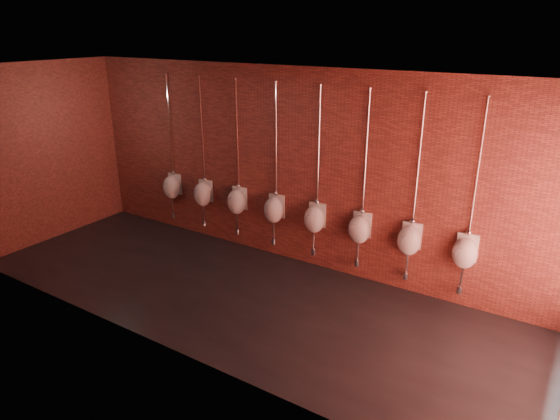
{
  "coord_description": "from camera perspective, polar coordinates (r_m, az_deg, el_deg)",
  "views": [
    {
      "loc": [
        4.02,
        -5.15,
        3.77
      ],
      "look_at": [
        0.16,
        0.9,
        1.1
      ],
      "focal_mm": 32.0,
      "sensor_mm": 36.0,
      "label": 1
    }
  ],
  "objects": [
    {
      "name": "urinal_6",
      "position": [
        7.41,
        14.58,
        -3.24
      ],
      "size": [
        0.38,
        0.34,
        2.71
      ],
      "color": "silver",
      "rests_on": "ground"
    },
    {
      "name": "ground",
      "position": [
        7.55,
        -4.77,
        -9.65
      ],
      "size": [
        8.5,
        8.5,
        0.0
      ],
      "primitive_type": "plane",
      "color": "black",
      "rests_on": "ground"
    },
    {
      "name": "urinal_2",
      "position": [
        8.76,
        -4.96,
        1.07
      ],
      "size": [
        0.38,
        0.34,
        2.71
      ],
      "color": "silver",
      "rests_on": "ground"
    },
    {
      "name": "urinal_7",
      "position": [
        7.24,
        20.4,
        -4.47
      ],
      "size": [
        0.38,
        0.34,
        2.71
      ],
      "color": "silver",
      "rests_on": "ground"
    },
    {
      "name": "urinal_0",
      "position": [
        9.74,
        -12.26,
        2.67
      ],
      "size": [
        0.38,
        0.34,
        2.71
      ],
      "color": "silver",
      "rests_on": "ground"
    },
    {
      "name": "urinal_5",
      "position": [
        7.65,
        9.08,
        -2.05
      ],
      "size": [
        0.38,
        0.34,
        2.71
      ],
      "color": "silver",
      "rests_on": "ground"
    },
    {
      "name": "urinal_3",
      "position": [
        8.34,
        -0.7,
        0.12
      ],
      "size": [
        0.38,
        0.34,
        2.71
      ],
      "color": "silver",
      "rests_on": "ground"
    },
    {
      "name": "room_shell",
      "position": [
        6.77,
        -5.27,
        5.26
      ],
      "size": [
        8.54,
        3.04,
        3.22
      ],
      "color": "black",
      "rests_on": "ground"
    },
    {
      "name": "urinal_4",
      "position": [
        7.96,
        3.98,
        -0.92
      ],
      "size": [
        0.38,
        0.34,
        2.71
      ],
      "color": "silver",
      "rests_on": "ground"
    },
    {
      "name": "urinal_1",
      "position": [
        9.23,
        -8.8,
        1.92
      ],
      "size": [
        0.38,
        0.34,
        2.71
      ],
      "color": "silver",
      "rests_on": "ground"
    }
  ]
}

